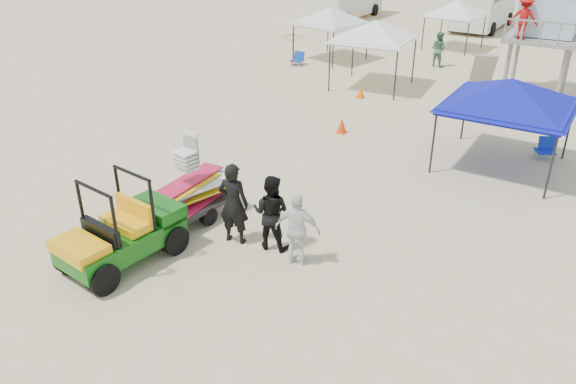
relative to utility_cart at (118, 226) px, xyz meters
The scene contains 18 objects.
ground 2.31m from the utility_cart, ahead, with size 140.00×140.00×0.00m, color beige.
utility_cart is the anchor object (origin of this frame).
surf_trailer 2.34m from the utility_cart, 89.78° to the left, with size 1.34×2.24×1.99m.
man_left 2.54m from the utility_cart, 53.22° to the left, with size 0.71×0.47×1.96m, color black.
man_mid 3.29m from the utility_cart, 43.94° to the left, with size 0.86×0.67×1.78m, color black.
man_right 3.81m from the utility_cart, 32.29° to the left, with size 0.99×0.41×1.69m, color white.
lifeguard_tower 18.48m from the utility_cart, 74.49° to the left, with size 2.86×2.86×4.36m.
canopy_blue 11.31m from the utility_cart, 60.11° to the left, with size 3.35×3.35×3.06m.
canopy_white_a 15.39m from the utility_cart, 94.42° to the left, with size 3.31×3.31×3.23m.
canopy_white_b 19.38m from the utility_cart, 105.25° to the left, with size 3.33×3.33×2.98m.
canopy_white_c 24.40m from the utility_cart, 91.38° to the left, with size 2.78×2.78×2.97m.
umbrella_a 17.44m from the utility_cart, 109.95° to the left, with size 1.74×1.77×1.59m, color red.
umbrella_b 22.52m from the utility_cart, 103.29° to the left, with size 2.07×2.11×1.90m, color yellow.
cone_near 9.66m from the utility_cart, 88.05° to the left, with size 0.34×0.34×0.50m, color #E33C07.
cone_far 13.61m from the utility_cart, 93.69° to the left, with size 0.34×0.34×0.50m, color #FB6607.
beach_chair_a 17.80m from the utility_cart, 109.26° to the left, with size 0.57×0.61×0.64m.
beach_chair_b 12.99m from the utility_cart, 59.23° to the left, with size 0.71×0.80×0.64m.
distant_beachgoers 20.38m from the utility_cart, 75.15° to the left, with size 11.06×13.43×1.66m.
Camera 1 is at (6.46, -6.35, 6.93)m, focal length 35.00 mm.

